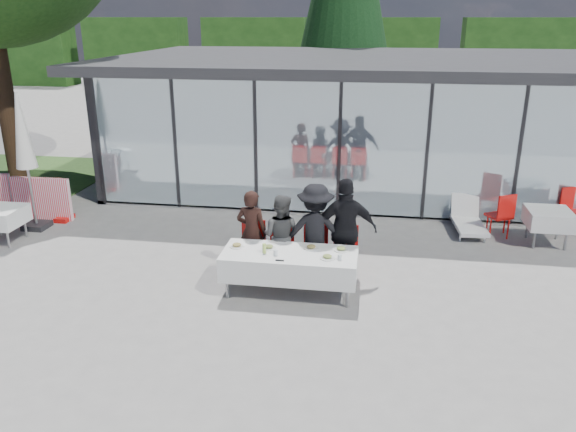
# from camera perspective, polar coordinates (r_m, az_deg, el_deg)

# --- Properties ---
(ground) EXTENTS (90.00, 90.00, 0.00)m
(ground) POSITION_cam_1_polar(r_m,az_deg,el_deg) (9.78, -2.77, -7.59)
(ground) COLOR gray
(ground) RESTS_ON ground
(pavilion) EXTENTS (14.80, 8.80, 3.44)m
(pavilion) POSITION_cam_1_polar(r_m,az_deg,el_deg) (16.83, 9.67, 11.44)
(pavilion) COLOR gray
(pavilion) RESTS_ON ground
(treeline) EXTENTS (62.50, 2.00, 4.40)m
(treeline) POSITION_cam_1_polar(r_m,az_deg,el_deg) (36.77, 3.05, 16.09)
(treeline) COLOR #173812
(treeline) RESTS_ON ground
(dining_table) EXTENTS (2.26, 0.96, 0.75)m
(dining_table) POSITION_cam_1_polar(r_m,az_deg,el_deg) (9.47, 0.16, -4.91)
(dining_table) COLOR silver
(dining_table) RESTS_ON ground
(diner_a) EXTENTS (0.65, 0.65, 1.58)m
(diner_a) POSITION_cam_1_polar(r_m,az_deg,el_deg) (10.15, -3.69, -1.67)
(diner_a) COLOR black
(diner_a) RESTS_ON ground
(diner_chair_a) EXTENTS (0.44, 0.44, 0.97)m
(diner_chair_a) POSITION_cam_1_polar(r_m,az_deg,el_deg) (10.28, -3.61, -2.90)
(diner_chair_a) COLOR red
(diner_chair_a) RESTS_ON ground
(diner_b) EXTENTS (0.88, 0.88, 1.53)m
(diner_b) POSITION_cam_1_polar(r_m,az_deg,el_deg) (10.06, -0.73, -1.99)
(diner_b) COLOR #4C4C4C
(diner_b) RESTS_ON ground
(diner_chair_b) EXTENTS (0.44, 0.44, 0.97)m
(diner_chair_b) POSITION_cam_1_polar(r_m,az_deg,el_deg) (10.19, -0.69, -3.08)
(diner_chair_b) COLOR red
(diner_chair_b) RESTS_ON ground
(diner_c) EXTENTS (1.19, 1.19, 1.75)m
(diner_c) POSITION_cam_1_polar(r_m,az_deg,el_deg) (9.94, 2.78, -1.59)
(diner_c) COLOR black
(diner_c) RESTS_ON ground
(diner_chair_c) EXTENTS (0.44, 0.44, 0.97)m
(diner_chair_c) POSITION_cam_1_polar(r_m,az_deg,el_deg) (10.11, 2.77, -3.28)
(diner_chair_c) COLOR red
(diner_chair_c) RESTS_ON ground
(diner_d) EXTENTS (1.25, 1.25, 1.87)m
(diner_d) POSITION_cam_1_polar(r_m,az_deg,el_deg) (9.88, 5.89, -1.44)
(diner_d) COLOR black
(diner_d) RESTS_ON ground
(diner_chair_d) EXTENTS (0.44, 0.44, 0.97)m
(diner_chair_d) POSITION_cam_1_polar(r_m,az_deg,el_deg) (10.07, 5.83, -3.45)
(diner_chair_d) COLOR red
(diner_chair_d) RESTS_ON ground
(plate_a) EXTENTS (0.25, 0.25, 0.07)m
(plate_a) POSITION_cam_1_polar(r_m,az_deg,el_deg) (9.63, -5.22, -3.00)
(plate_a) COLOR white
(plate_a) RESTS_ON dining_table
(plate_b) EXTENTS (0.25, 0.25, 0.07)m
(plate_b) POSITION_cam_1_polar(r_m,az_deg,el_deg) (9.54, -1.96, -3.17)
(plate_b) COLOR white
(plate_b) RESTS_ON dining_table
(plate_c) EXTENTS (0.25, 0.25, 0.07)m
(plate_c) POSITION_cam_1_polar(r_m,az_deg,el_deg) (9.53, 2.39, -3.19)
(plate_c) COLOR white
(plate_c) RESTS_ON dining_table
(plate_d) EXTENTS (0.25, 0.25, 0.07)m
(plate_d) POSITION_cam_1_polar(r_m,az_deg,el_deg) (9.49, 5.42, -3.36)
(plate_d) COLOR white
(plate_d) RESTS_ON dining_table
(plate_extra) EXTENTS (0.25, 0.25, 0.07)m
(plate_extra) POSITION_cam_1_polar(r_m,az_deg,el_deg) (9.17, 4.02, -4.18)
(plate_extra) COLOR white
(plate_extra) RESTS_ON dining_table
(juice_bottle) EXTENTS (0.06, 0.06, 0.17)m
(juice_bottle) POSITION_cam_1_polar(r_m,az_deg,el_deg) (9.34, -2.43, -3.32)
(juice_bottle) COLOR #A7C954
(juice_bottle) RESTS_ON dining_table
(drinking_glasses) EXTENTS (1.13, 0.10, 0.10)m
(drinking_glasses) POSITION_cam_1_polar(r_m,az_deg,el_deg) (9.17, 1.98, -3.98)
(drinking_glasses) COLOR silver
(drinking_glasses) RESTS_ON dining_table
(folded_eyeglasses) EXTENTS (0.14, 0.03, 0.01)m
(folded_eyeglasses) POSITION_cam_1_polar(r_m,az_deg,el_deg) (9.07, -0.85, -4.53)
(folded_eyeglasses) COLOR black
(folded_eyeglasses) RESTS_ON dining_table
(spare_table_left) EXTENTS (0.86, 0.86, 0.74)m
(spare_table_left) POSITION_cam_1_polar(r_m,az_deg,el_deg) (13.04, -27.14, -0.06)
(spare_table_left) COLOR silver
(spare_table_left) RESTS_ON ground
(spare_table_right) EXTENTS (0.86, 0.86, 0.74)m
(spare_table_right) POSITION_cam_1_polar(r_m,az_deg,el_deg) (12.68, 24.94, -0.25)
(spare_table_right) COLOR silver
(spare_table_right) RESTS_ON ground
(spare_chair_a) EXTENTS (0.57, 0.57, 0.97)m
(spare_chair_a) POSITION_cam_1_polar(r_m,az_deg,el_deg) (13.69, 26.83, 0.77)
(spare_chair_a) COLOR red
(spare_chair_a) RESTS_ON ground
(spare_chair_b) EXTENTS (0.59, 0.59, 0.97)m
(spare_chair_b) POSITION_cam_1_polar(r_m,az_deg,el_deg) (12.69, 20.92, 0.25)
(spare_chair_b) COLOR red
(spare_chair_b) RESTS_ON ground
(market_umbrella) EXTENTS (0.50, 0.50, 3.00)m
(market_umbrella) POSITION_cam_1_polar(r_m,az_deg,el_deg) (13.23, -25.31, 6.97)
(market_umbrella) COLOR black
(market_umbrella) RESTS_ON ground
(lounger) EXTENTS (0.69, 1.37, 0.72)m
(lounger) POSITION_cam_1_polar(r_m,az_deg,el_deg) (12.96, 17.79, -0.31)
(lounger) COLOR white
(lounger) RESTS_ON ground
(grass_patch) EXTENTS (5.00, 5.00, 0.02)m
(grass_patch) POSITION_cam_1_polar(r_m,az_deg,el_deg) (18.34, -25.70, 3.60)
(grass_patch) COLOR #385926
(grass_patch) RESTS_ON ground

